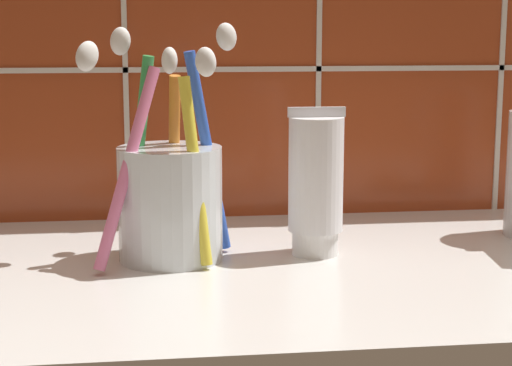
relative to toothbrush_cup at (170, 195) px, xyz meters
The scene contains 4 objects.
sink_counter 14.61cm from the toothbrush_cup, 12.15° to the right, with size 73.24×36.35×2.00cm, color silver.
tile_wall_backsplash 24.76cm from the toothbrush_cup, 50.40° to the left, with size 83.24×1.72×42.77cm.
toothbrush_cup is the anchor object (origin of this frame).
toothpaste_tube 11.67cm from the toothbrush_cup, ahead, with size 4.62×4.40×11.98cm.
Camera 1 is at (-14.54, -63.38, 20.12)cm, focal length 60.00 mm.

